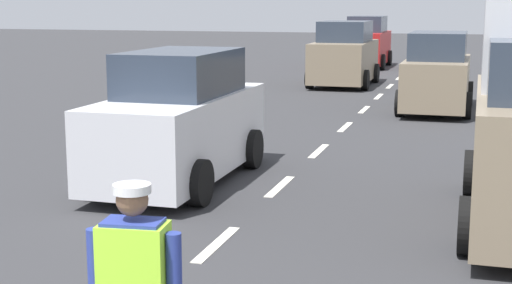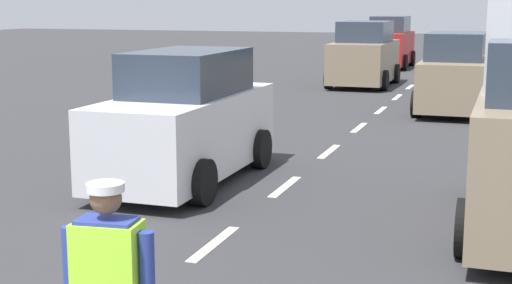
{
  "view_description": "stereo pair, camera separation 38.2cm",
  "coord_description": "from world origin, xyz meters",
  "px_view_note": "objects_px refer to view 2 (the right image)",
  "views": [
    {
      "loc": [
        2.91,
        -2.48,
        2.87
      ],
      "look_at": [
        0.22,
        6.63,
        1.1
      ],
      "focal_mm": 52.91,
      "sensor_mm": 36.0,
      "label": 1
    },
    {
      "loc": [
        3.28,
        -2.36,
        2.87
      ],
      "look_at": [
        0.22,
        6.63,
        1.1
      ],
      "focal_mm": 52.91,
      "sensor_mm": 36.0,
      "label": 2
    }
  ],
  "objects_px": {
    "car_outgoing_far": "(455,75)",
    "car_oncoming_lead": "(186,121)",
    "car_oncoming_third": "(389,44)",
    "car_oncoming_second": "(364,56)"
  },
  "relations": [
    {
      "from": "car_outgoing_far",
      "to": "car_oncoming_lead",
      "type": "xyz_separation_m",
      "value": [
        -3.5,
        -9.48,
        0.01
      ]
    },
    {
      "from": "car_oncoming_second",
      "to": "car_oncoming_lead",
      "type": "xyz_separation_m",
      "value": [
        -0.05,
        -14.98,
        -0.05
      ]
    },
    {
      "from": "car_oncoming_second",
      "to": "car_oncoming_lead",
      "type": "height_order",
      "value": "car_oncoming_second"
    },
    {
      "from": "car_outgoing_far",
      "to": "car_oncoming_second",
      "type": "bearing_deg",
      "value": 122.13
    },
    {
      "from": "car_oncoming_second",
      "to": "car_outgoing_far",
      "type": "bearing_deg",
      "value": -57.87
    },
    {
      "from": "car_oncoming_third",
      "to": "car_oncoming_lead",
      "type": "bearing_deg",
      "value": -89.25
    },
    {
      "from": "car_outgoing_far",
      "to": "car_oncoming_third",
      "type": "distance_m",
      "value": 13.81
    },
    {
      "from": "car_oncoming_second",
      "to": "car_oncoming_lead",
      "type": "distance_m",
      "value": 14.98
    },
    {
      "from": "car_oncoming_third",
      "to": "car_oncoming_lead",
      "type": "xyz_separation_m",
      "value": [
        0.3,
        -22.76,
        -0.07
      ]
    },
    {
      "from": "car_outgoing_far",
      "to": "car_oncoming_third",
      "type": "height_order",
      "value": "car_oncoming_third"
    }
  ]
}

